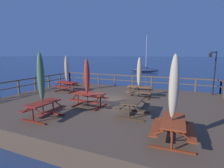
{
  "coord_description": "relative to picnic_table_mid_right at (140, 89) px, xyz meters",
  "views": [
    {
      "loc": [
        4.74,
        -9.91,
        3.81
      ],
      "look_at": [
        0.0,
        0.84,
        1.84
      ],
      "focal_mm": 28.43,
      "sensor_mm": 36.0,
      "label": 1
    }
  ],
  "objects": [
    {
      "name": "picnic_table_mid_centre",
      "position": [
        -3.04,
        -5.92,
        -0.0
      ],
      "size": [
        1.41,
        1.63,
        0.78
      ],
      "color": "maroon",
      "rests_on": "wooden_deck"
    },
    {
      "name": "railing_side_left",
      "position": [
        -8.55,
        -2.04,
        0.18
      ],
      "size": [
        0.1,
        10.97,
        1.09
      ],
      "color": "brown",
      "rests_on": "wooden_deck"
    },
    {
      "name": "wooden_deck",
      "position": [
        -1.6,
        -2.04,
        -0.97
      ],
      "size": [
        14.2,
        11.17,
        0.84
      ],
      "primitive_type": "cube",
      "color": "brown",
      "rests_on": "ground"
    },
    {
      "name": "picnic_table_mid_right",
      "position": [
        0.0,
        0.0,
        0.0
      ],
      "size": [
        1.79,
        1.53,
        0.78
      ],
      "color": "brown",
      "rests_on": "wooden_deck"
    },
    {
      "name": "picnic_table_mid_left",
      "position": [
        -5.94,
        -0.48,
        0.0
      ],
      "size": [
        1.86,
        1.53,
        0.78
      ],
      "color": "maroon",
      "rests_on": "wooden_deck"
    },
    {
      "name": "patio_umbrella_tall_mid_right",
      "position": [
        -0.07,
        0.02,
        1.22
      ],
      "size": [
        0.32,
        0.32,
        2.78
      ],
      "color": "#4C3828",
      "rests_on": "wooden_deck"
    },
    {
      "name": "railing_waterside_far",
      "position": [
        -1.6,
        3.39,
        0.19
      ],
      "size": [
        14.0,
        0.1,
        1.09
      ],
      "color": "brown",
      "rests_on": "wooden_deck"
    },
    {
      "name": "sailboat_distant",
      "position": [
        -5.92,
        25.96,
        -0.88
      ],
      "size": [
        6.1,
        2.09,
        7.72
      ],
      "color": "navy",
      "rests_on": "ground"
    },
    {
      "name": "picnic_table_front_left",
      "position": [
        0.7,
        -3.84,
        -0.0
      ],
      "size": [
        1.44,
        1.68,
        0.78
      ],
      "color": "brown",
      "rests_on": "wooden_deck"
    },
    {
      "name": "picnic_table_back_left",
      "position": [
        -2.09,
        -3.39,
        0.01
      ],
      "size": [
        1.88,
        1.42,
        0.78
      ],
      "color": "maroon",
      "rests_on": "wooden_deck"
    },
    {
      "name": "lamp_post_hooked",
      "position": [
        4.66,
        2.71,
        1.56
      ],
      "size": [
        0.54,
        0.52,
        3.2
      ],
      "color": "black",
      "rests_on": "wooden_deck"
    },
    {
      "name": "patio_umbrella_tall_mid_left",
      "position": [
        2.69,
        -5.88,
        1.35
      ],
      "size": [
        0.32,
        0.32,
        3.0
      ],
      "color": "#4C3828",
      "rests_on": "wooden_deck"
    },
    {
      "name": "picnic_table_front_right",
      "position": [
        2.74,
        -5.83,
        0.0
      ],
      "size": [
        1.49,
        1.81,
        0.78
      ],
      "color": "#993819",
      "rests_on": "wooden_deck"
    },
    {
      "name": "patio_umbrella_short_mid",
      "position": [
        -5.87,
        -0.5,
        1.28
      ],
      "size": [
        0.32,
        0.32,
        2.88
      ],
      "color": "#4C3828",
      "rests_on": "wooden_deck"
    },
    {
      "name": "patio_umbrella_tall_back_right",
      "position": [
        -3.05,
        -5.94,
        1.41
      ],
      "size": [
        0.32,
        0.32,
        3.08
      ],
      "color": "#4C3828",
      "rests_on": "wooden_deck"
    },
    {
      "name": "ground_plane",
      "position": [
        -1.6,
        -2.04,
        -1.39
      ],
      "size": [
        600.0,
        600.0,
        0.0
      ],
      "primitive_type": "plane",
      "color": "navy"
    },
    {
      "name": "patio_umbrella_tall_front",
      "position": [
        -2.16,
        -3.44,
        1.2
      ],
      "size": [
        0.32,
        0.32,
        2.75
      ],
      "color": "#4C3828",
      "rests_on": "wooden_deck"
    }
  ]
}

